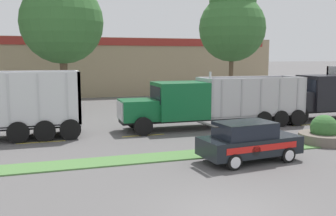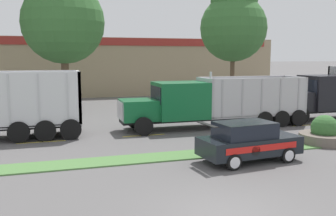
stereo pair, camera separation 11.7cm
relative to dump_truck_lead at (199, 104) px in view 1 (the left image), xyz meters
The scene contains 11 objects.
grass_verge 7.39m from the dump_truck_lead, 125.33° to the right, with size 120.00×1.42×0.06m, color #517F42.
centre_line_3 9.40m from the dump_truck_lead, behind, with size 2.40×0.14×0.01m, color yellow.
centre_line_4 4.25m from the dump_truck_lead, 162.52° to the right, with size 2.40×0.14×0.01m, color yellow.
centre_line_5 2.49m from the dump_truck_lead, 36.81° to the right, with size 2.40×0.14×0.01m, color yellow.
centre_line_6 7.25m from the dump_truck_lead, ahead, with size 2.40×0.14×0.01m, color yellow.
dump_truck_lead is the anchor object (origin of this frame).
rally_car 7.58m from the dump_truck_lead, 96.72° to the right, with size 4.38×2.22×1.71m.
stone_planter 7.32m from the dump_truck_lead, 52.34° to the right, with size 2.45×2.45×1.45m.
store_building_backdrop 25.51m from the dump_truck_lead, 97.58° to the left, with size 40.89×12.10×6.39m.
tree_behind_left 14.48m from the dump_truck_lead, 124.98° to the left, with size 6.61×6.61×12.03m.
tree_behind_right 12.72m from the dump_truck_lead, 53.20° to the left, with size 5.81×5.81×11.16m.
Camera 1 is at (-4.49, -8.73, 4.32)m, focal length 40.00 mm.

